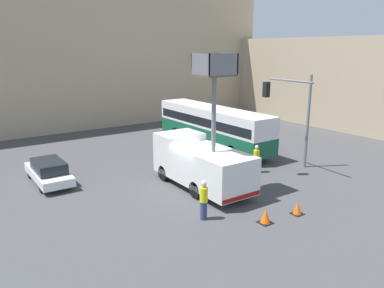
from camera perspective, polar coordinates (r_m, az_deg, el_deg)
ground_plane at (r=21.53m, az=0.09°, el=-6.82°), size 120.00×120.00×0.00m
building_backdrop_far at (r=41.84m, az=-19.25°, el=12.51°), size 44.00×10.00×13.96m
building_backdrop_side at (r=43.00m, az=24.24°, el=8.67°), size 10.00×28.00×8.87m
utility_truck at (r=21.21m, az=1.37°, el=-2.62°), size 2.56×6.73×7.55m
city_bus at (r=30.04m, az=3.14°, el=3.06°), size 2.42×11.98×3.22m
traffic_light_pole at (r=24.59m, az=15.29°, el=5.48°), size 3.96×3.71×6.16m
road_worker_near_truck at (r=17.53m, az=1.80°, el=-8.50°), size 0.38×0.38×1.92m
road_worker_directing at (r=24.34m, az=9.77°, el=-2.25°), size 0.38×0.38×1.81m
traffic_cone_near_truck at (r=19.00m, az=15.78°, el=-9.44°), size 0.54×0.54×0.62m
traffic_cone_mid_road at (r=17.76m, az=11.13°, el=-10.75°), size 0.61×0.61×0.69m
parked_car_curbside at (r=23.80m, az=-20.99°, el=-3.89°), size 1.76×4.74×1.40m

